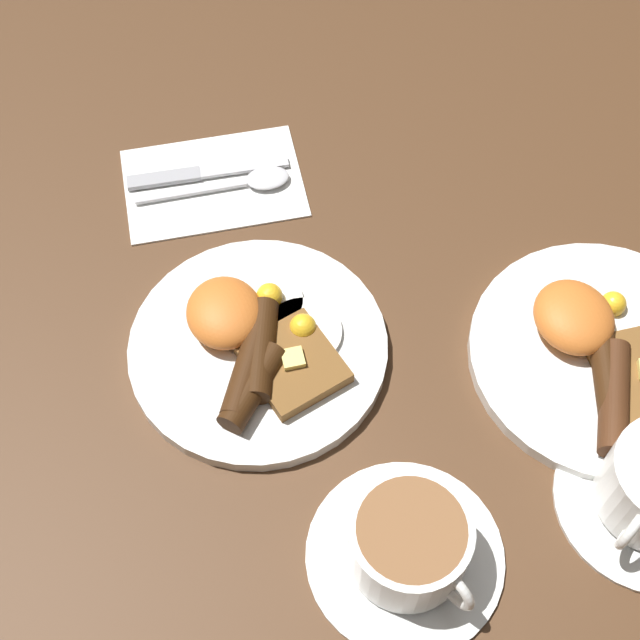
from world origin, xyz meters
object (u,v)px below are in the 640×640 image
object	(u,v)px
breakfast_plate_near	(257,344)
knife	(199,173)
teacup_near	(408,546)
breakfast_plate_far	(603,353)
spoon	(251,181)

from	to	relation	value
breakfast_plate_near	knife	xyz separation A→B (m)	(-0.23, -0.01, -0.01)
breakfast_plate_near	teacup_near	size ratio (longest dim) A/B	1.47
breakfast_plate_far	knife	bearing A→B (deg)	-134.99
breakfast_plate_far	knife	distance (m)	0.46
teacup_near	spoon	bearing A→B (deg)	-175.38
teacup_near	knife	bearing A→B (deg)	-169.22
spoon	knife	bearing A→B (deg)	155.61
knife	teacup_near	bearing A→B (deg)	-74.83
breakfast_plate_far	teacup_near	size ratio (longest dim) A/B	1.53
teacup_near	breakfast_plate_near	bearing A→B (deg)	-161.73
spoon	breakfast_plate_far	bearing A→B (deg)	-44.92
teacup_near	spoon	xyz separation A→B (m)	(-0.43, -0.03, -0.02)
breakfast_plate_far	spoon	size ratio (longest dim) A/B	1.53
spoon	teacup_near	bearing A→B (deg)	-82.75
breakfast_plate_near	spoon	world-z (taller)	breakfast_plate_near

